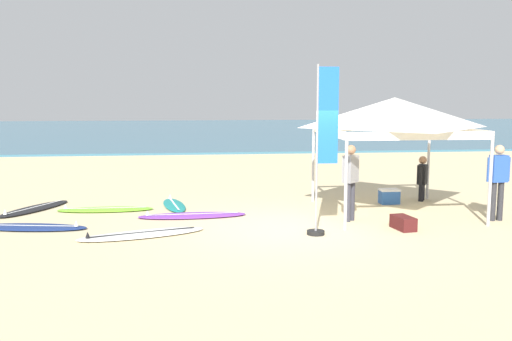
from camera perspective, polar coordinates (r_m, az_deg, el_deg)
The scene contains 15 objects.
ground_plane at distance 11.93m, azimuth 3.12°, elevation -5.85°, with size 80.00×80.00×0.00m, color beige.
sea at distance 44.68m, azimuth -3.97°, elevation 4.12°, with size 80.00×36.00×0.10m, color #386B84.
canopy_tent at distance 13.54m, azimuth 14.01°, elevation 5.75°, with size 3.29×3.29×2.75m.
surfboard_lime at distance 14.10m, azimuth -15.21°, elevation -3.86°, with size 2.31×0.64×0.19m.
surfboard_purple at distance 13.02m, azimuth -6.58°, elevation -4.59°, with size 2.52×0.77×0.19m.
surfboard_navy at distance 12.73m, azimuth -22.20°, elevation -5.39°, with size 2.58×1.10×0.19m.
surfboard_white at distance 11.45m, azimuth -11.65°, elevation -6.40°, with size 2.65×1.41×0.19m.
surfboard_black at distance 14.76m, azimuth -21.76°, elevation -3.63°, with size 1.60×2.28×0.19m.
surfboard_teal at distance 14.30m, azimuth -8.39°, elevation -3.51°, with size 0.81×1.91×0.19m.
person_grey at distance 12.53m, azimuth 9.65°, elevation -0.70°, with size 0.42×0.41×1.71m.
person_blue at distance 13.53m, azimuth 23.56°, elevation -0.62°, with size 0.55×0.24×1.71m.
person_black at distance 15.46m, azimuth 16.67°, elevation -0.59°, with size 0.38×0.47×1.20m.
banner_flag at distance 11.14m, azimuth 6.82°, elevation 1.36°, with size 0.60×0.36×3.40m.
gear_bag_near_tent at distance 12.12m, azimuth 14.85°, elevation -5.21°, with size 0.60×0.32×0.28m, color #4C1919.
cooler_box at distance 14.89m, azimuth 13.49°, elevation -2.57°, with size 0.50×0.36×0.39m.
Camera 1 is at (-1.95, -11.44, 2.78)m, focal length 39.03 mm.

